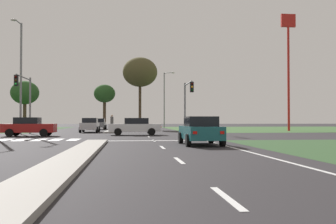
{
  "coord_description": "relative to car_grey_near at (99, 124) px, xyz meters",
  "views": [
    {
      "loc": [
        1.81,
        -1.39,
        1.33
      ],
      "look_at": [
        5.34,
        31.59,
        2.04
      ],
      "focal_mm": 40.59,
      "sensor_mm": 36.0,
      "label": 1
    }
  ],
  "objects": [
    {
      "name": "car_red_fourth",
      "position": [
        -3.98,
        -22.15,
        -0.0
      ],
      "size": [
        4.16,
        1.96,
        1.55
      ],
      "rotation": [
        0.0,
        0.0,
        -1.57
      ],
      "color": "#A31919",
      "rests_on": "ground"
    },
    {
      "name": "crosswalk_bar_second",
      "position": [
        -3.01,
        -28.12,
        -0.79
      ],
      "size": [
        0.7,
        2.8,
        0.01
      ],
      "primitive_type": "cube",
      "color": "silver",
      "rests_on": "ground"
    },
    {
      "name": "car_teal_fifth",
      "position": [
        7.93,
        -34.31,
        -0.02
      ],
      "size": [
        1.97,
        4.2,
        1.52
      ],
      "color": "#19565B",
      "rests_on": "ground"
    },
    {
      "name": "lane_dash_third",
      "position": [
        5.74,
        -35.94,
        -0.79
      ],
      "size": [
        0.14,
        2.0,
        0.01
      ],
      "primitive_type": "cube",
      "color": "silver",
      "rests_on": "ground"
    },
    {
      "name": "lane_dash_second",
      "position": [
        5.74,
        -41.94,
        -0.79
      ],
      "size": [
        0.14,
        2.0,
        0.01
      ],
      "primitive_type": "cube",
      "color": "silver",
      "rests_on": "ground"
    },
    {
      "name": "traffic_signal_far_right",
      "position": [
        9.84,
        -18.01,
        2.73
      ],
      "size": [
        0.32,
        4.5,
        5.1
      ],
      "color": "gray",
      "rests_on": "ground"
    },
    {
      "name": "median_island_far",
      "position": [
        2.24,
        2.08,
        -0.72
      ],
      "size": [
        1.2,
        36.0,
        0.14
      ],
      "primitive_type": "cube",
      "color": "gray",
      "rests_on": "ground"
    },
    {
      "name": "lane_dash_near",
      "position": [
        5.74,
        -47.94,
        -0.79
      ],
      "size": [
        0.14,
        2.0,
        0.01
      ],
      "primitive_type": "cube",
      "color": "silver",
      "rests_on": "ground"
    },
    {
      "name": "crosswalk_bar_fifth",
      "position": [
        0.44,
        -28.12,
        -0.79
      ],
      "size": [
        0.7,
        2.8,
        0.01
      ],
      "primitive_type": "cube",
      "color": "silver",
      "rests_on": "ground"
    },
    {
      "name": "median_island_near",
      "position": [
        2.24,
        -41.92,
        -0.72
      ],
      "size": [
        1.2,
        22.0,
        0.14
      ],
      "primitive_type": "cube",
      "color": "gray",
      "rests_on": "ground"
    },
    {
      "name": "edge_line_right",
      "position": [
        9.09,
        -40.92,
        -0.79
      ],
      "size": [
        0.14,
        24.0,
        0.01
      ],
      "primitive_type": "cube",
      "color": "silver",
      "rests_on": "ground"
    },
    {
      "name": "lane_dash_fourth",
      "position": [
        5.74,
        -29.94,
        -0.79
      ],
      "size": [
        0.14,
        2.0,
        0.01
      ],
      "primitive_type": "cube",
      "color": "silver",
      "rests_on": "ground"
    },
    {
      "name": "street_lamp_fourth",
      "position": [
        10.64,
        12.21,
        4.63
      ],
      "size": [
        1.76,
        1.95,
        9.71
      ],
      "color": "gray",
      "rests_on": "ground"
    },
    {
      "name": "ground_plane",
      "position": [
        2.24,
        -22.92,
        -0.79
      ],
      "size": [
        200.0,
        200.0,
        0.0
      ],
      "primitive_type": "plane",
      "color": "#282628"
    },
    {
      "name": "pedestrian_at_median",
      "position": [
        2.34,
        -11.84,
        0.43
      ],
      "size": [
        0.34,
        0.34,
        1.79
      ],
      "rotation": [
        0.0,
        0.0,
        4.14
      ],
      "color": "#335184",
      "rests_on": "median_island_far"
    },
    {
      "name": "street_lamp_third",
      "position": [
        -6.05,
        -17.25,
        5.04
      ],
      "size": [
        0.56,
        2.14,
        10.57
      ],
      "color": "gray",
      "rests_on": "ground"
    },
    {
      "name": "car_white_second",
      "position": [
        4.72,
        -20.64,
        -0.02
      ],
      "size": [
        4.55,
        1.97,
        1.51
      ],
      "rotation": [
        0.0,
        0.0,
        1.57
      ],
      "color": "silver",
      "rests_on": "ground"
    },
    {
      "name": "lane_dash_fifth",
      "position": [
        5.74,
        -23.94,
        -0.79
      ],
      "size": [
        0.14,
        2.0,
        0.01
      ],
      "primitive_type": "cube",
      "color": "silver",
      "rests_on": "ground"
    },
    {
      "name": "treeline_fourth",
      "position": [
        5.86,
        1.14,
        7.51
      ],
      "size": [
        5.07,
        5.07,
        10.5
      ],
      "color": "#423323",
      "rests_on": "ground"
    },
    {
      "name": "crosswalk_bar_fourth",
      "position": [
        -0.71,
        -28.12,
        -0.79
      ],
      "size": [
        0.7,
        2.8,
        0.01
      ],
      "primitive_type": "cube",
      "color": "silver",
      "rests_on": "ground"
    },
    {
      "name": "crosswalk_bar_third",
      "position": [
        -1.86,
        -28.12,
        -0.79
      ],
      "size": [
        0.7,
        2.8,
        0.01
      ],
      "primitive_type": "cube",
      "color": "silver",
      "rests_on": "ground"
    },
    {
      "name": "grass_verge_far_right",
      "position": [
        27.74,
        1.58,
        -0.79
      ],
      "size": [
        35.0,
        35.0,
        0.01
      ],
      "primitive_type": "cube",
      "color": "#385B2D",
      "rests_on": "ground"
    },
    {
      "name": "fastfood_pole_sign",
      "position": [
        23.7,
        -9.72,
        9.45
      ],
      "size": [
        1.8,
        0.4,
        14.37
      ],
      "color": "red",
      "rests_on": "ground"
    },
    {
      "name": "car_grey_near",
      "position": [
        0.0,
        0.0,
        0.0
      ],
      "size": [
        2.04,
        4.4,
        1.55
      ],
      "rotation": [
        0.0,
        0.0,
        3.14
      ],
      "color": "slate",
      "rests_on": "ground"
    },
    {
      "name": "treeline_second",
      "position": [
        -10.26,
        0.55,
        4.33
      ],
      "size": [
        3.86,
        3.86,
        6.82
      ],
      "color": "#423323",
      "rests_on": "ground"
    },
    {
      "name": "stop_bar_near",
      "position": [
        6.04,
        -29.92,
        -0.79
      ],
      "size": [
        6.4,
        0.5,
        0.01
      ],
      "primitive_type": "cube",
      "color": "silver",
      "rests_on": "ground"
    },
    {
      "name": "crosswalk_bar_near",
      "position": [
        -4.16,
        -28.12,
        -0.79
      ],
      "size": [
        0.7,
        2.8,
        0.01
      ],
      "primitive_type": "cube",
      "color": "silver",
      "rests_on": "ground"
    },
    {
      "name": "traffic_signal_far_left",
      "position": [
        -5.36,
        -18.17,
        3.0
      ],
      "size": [
        0.32,
        5.02,
        5.47
      ],
      "color": "gray",
      "rests_on": "ground"
    },
    {
      "name": "car_silver_third",
      "position": [
        0.0,
        -12.46,
        0.0
      ],
      "size": [
        1.94,
        4.62,
        1.55
      ],
      "rotation": [
        0.0,
        0.0,
        3.14
      ],
      "color": "#B7B7BC",
      "rests_on": "ground"
    },
    {
      "name": "treeline_third",
      "position": [
        0.57,
        4.03,
        4.47
      ],
      "size": [
        3.23,
        3.23,
        6.74
      ],
      "color": "#423323",
      "rests_on": "ground"
    }
  ]
}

